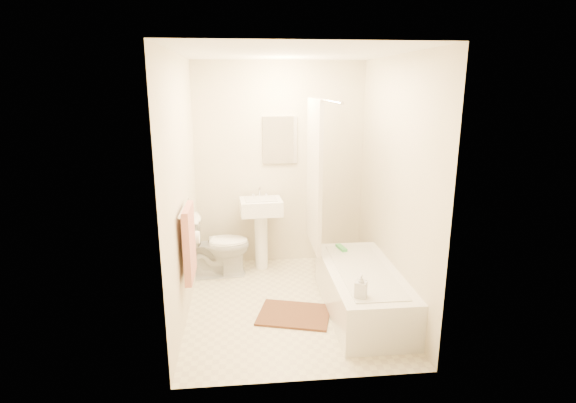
{
  "coord_description": "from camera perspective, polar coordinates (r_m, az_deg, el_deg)",
  "views": [
    {
      "loc": [
        -0.44,
        -4.06,
        2.14
      ],
      "look_at": [
        0.0,
        0.25,
        1.0
      ],
      "focal_mm": 28.0,
      "sensor_mm": 36.0,
      "label": 1
    }
  ],
  "objects": [
    {
      "name": "curtain_rod",
      "position": [
        4.23,
        4.36,
        12.8
      ],
      "size": [
        0.03,
        1.7,
        0.03
      ],
      "primitive_type": "cylinder",
      "rotation": [
        1.57,
        0.0,
        0.0
      ],
      "color": "silver",
      "rests_on": "wall_back"
    },
    {
      "name": "wall_back",
      "position": [
        5.36,
        -1.03,
        4.64
      ],
      "size": [
        2.0,
        0.02,
        2.4
      ],
      "primitive_type": "cube",
      "color": "beige",
      "rests_on": "ground"
    },
    {
      "name": "ceiling",
      "position": [
        4.09,
        0.37,
        18.38
      ],
      "size": [
        2.4,
        2.4,
        0.0
      ],
      "primitive_type": "plane",
      "color": "white",
      "rests_on": "ground"
    },
    {
      "name": "wall_left",
      "position": [
        4.21,
        -13.33,
        1.42
      ],
      "size": [
        0.02,
        2.4,
        2.4
      ],
      "primitive_type": "cube",
      "color": "beige",
      "rests_on": "ground"
    },
    {
      "name": "sink",
      "position": [
        5.29,
        -3.42,
        -3.77
      ],
      "size": [
        0.49,
        0.41,
        0.93
      ],
      "primitive_type": null,
      "rotation": [
        0.0,
        0.0,
        0.06
      ],
      "color": "white",
      "rests_on": "floor"
    },
    {
      "name": "shower_curtain",
      "position": [
        4.71,
        3.33,
        3.45
      ],
      "size": [
        0.04,
        0.8,
        1.55
      ],
      "primitive_type": "cube",
      "color": "silver",
      "rests_on": "curtain_rod"
    },
    {
      "name": "toilet_paper",
      "position": [
        4.45,
        -11.86,
        -4.47
      ],
      "size": [
        0.11,
        0.12,
        0.12
      ],
      "primitive_type": "cylinder",
      "rotation": [
        0.0,
        1.57,
        0.0
      ],
      "color": "white",
      "rests_on": "wall_left"
    },
    {
      "name": "bath_mat",
      "position": [
        4.4,
        0.78,
        -14.17
      ],
      "size": [
        0.77,
        0.66,
        0.02
      ],
      "primitive_type": "cube",
      "rotation": [
        0.0,
        0.0,
        -0.27
      ],
      "color": "#52251B",
      "rests_on": "floor"
    },
    {
      "name": "floor",
      "position": [
        4.61,
        0.32,
        -12.91
      ],
      "size": [
        2.4,
        2.4,
        0.0
      ],
      "primitive_type": "plane",
      "color": "beige",
      "rests_on": "ground"
    },
    {
      "name": "toilet",
      "position": [
        5.19,
        -8.94,
        -5.55
      ],
      "size": [
        0.75,
        0.46,
        0.72
      ],
      "primitive_type": "imported",
      "rotation": [
        0.0,
        0.0,
        1.64
      ],
      "color": "white",
      "rests_on": "floor"
    },
    {
      "name": "wall_right",
      "position": [
        4.41,
        13.38,
        2.03
      ],
      "size": [
        0.02,
        2.4,
        2.4
      ],
      "primitive_type": "cube",
      "color": "beige",
      "rests_on": "ground"
    },
    {
      "name": "soap_bottle",
      "position": [
        3.8,
        9.25,
        -10.53
      ],
      "size": [
        0.13,
        0.13,
        0.21
      ],
      "primitive_type": "imported",
      "rotation": [
        0.0,
        0.0,
        -0.43
      ],
      "color": "silver",
      "rests_on": "bathtub"
    },
    {
      "name": "towel_bar",
      "position": [
        3.98,
        -13.12,
        -0.78
      ],
      "size": [
        0.02,
        0.6,
        0.02
      ],
      "primitive_type": "cylinder",
      "rotation": [
        1.57,
        0.0,
        0.0
      ],
      "color": "silver",
      "rests_on": "wall_left"
    },
    {
      "name": "mirror",
      "position": [
        5.3,
        -1.03,
        7.79
      ],
      "size": [
        0.4,
        0.03,
        0.55
      ],
      "primitive_type": "cube",
      "color": "white",
      "rests_on": "wall_back"
    },
    {
      "name": "towel",
      "position": [
        4.08,
        -12.44,
        -5.11
      ],
      "size": [
        0.06,
        0.45,
        0.66
      ],
      "primitive_type": "cube",
      "color": "#CC7266",
      "rests_on": "towel_bar"
    },
    {
      "name": "scrub_brush",
      "position": [
        4.83,
        6.78,
        -5.9
      ],
      "size": [
        0.09,
        0.2,
        0.04
      ],
      "primitive_type": "cube",
      "rotation": [
        0.0,
        0.0,
        0.2
      ],
      "color": "green",
      "rests_on": "bathtub"
    },
    {
      "name": "bathtub",
      "position": [
        4.46,
        9.37,
        -11.11
      ],
      "size": [
        0.66,
        1.51,
        0.42
      ],
      "primitive_type": null,
      "color": "white",
      "rests_on": "floor"
    }
  ]
}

